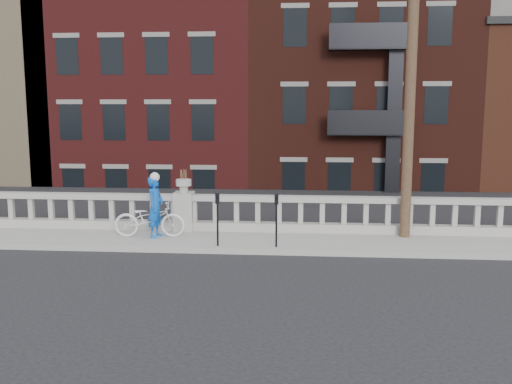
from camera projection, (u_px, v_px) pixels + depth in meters
The scene contains 10 objects.
ground at pixel (148, 275), 12.62m from camera, with size 120.00×120.00×0.00m, color black.
sidewalk at pixel (177, 240), 15.57m from camera, with size 32.00×2.20×0.15m, color gray.
balustrade at pixel (184, 213), 16.42m from camera, with size 28.00×0.34×1.03m.
planter_pedestal at pixel (184, 207), 16.39m from camera, with size 0.55×0.55×1.76m.
lower_level at pixel (257, 123), 34.87m from camera, with size 80.00×44.00×20.80m.
utility_pole at pixel (412, 46), 14.87m from camera, with size 1.60×0.28×10.00m.
parking_meter_d at pixel (218, 213), 14.49m from camera, with size 0.10×0.09×1.36m.
parking_meter_e at pixel (276, 214), 14.37m from camera, with size 0.10×0.09×1.36m.
bicycle at pixel (150, 219), 15.54m from camera, with size 0.67×1.92×1.01m, color silver.
cyclist at pixel (156, 207), 15.49m from camera, with size 0.61×0.40×1.67m, color blue.
Camera 1 is at (3.38, -11.96, 3.75)m, focal length 40.00 mm.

